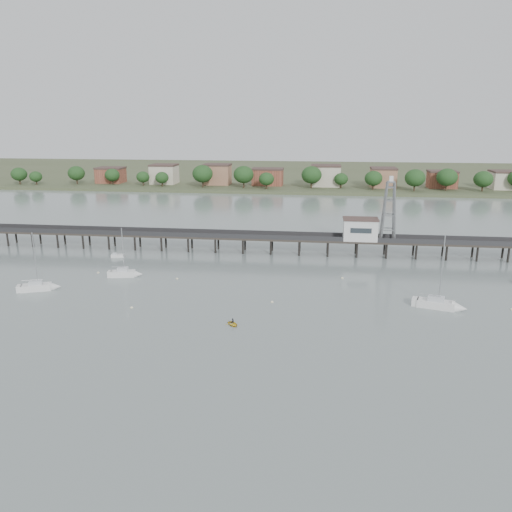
{
  "coord_description": "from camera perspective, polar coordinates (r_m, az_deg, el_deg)",
  "views": [
    {
      "loc": [
        14.55,
        -60.27,
        32.3
      ],
      "look_at": [
        1.81,
        42.0,
        4.0
      ],
      "focal_mm": 35.0,
      "sensor_mm": 36.0,
      "label": 1
    }
  ],
  "objects": [
    {
      "name": "ground_plane",
      "position": [
        69.91,
        -5.87,
        -12.25
      ],
      "size": [
        500.0,
        500.0,
        0.0
      ],
      "primitive_type": "plane",
      "color": "gray",
      "rests_on": "ground"
    },
    {
      "name": "pier",
      "position": [
        124.46,
        0.2,
        2.11
      ],
      "size": [
        150.0,
        5.0,
        5.5
      ],
      "color": "#2D2823",
      "rests_on": "ground"
    },
    {
      "name": "pier_building",
      "position": [
        123.42,
        11.82,
        3.04
      ],
      "size": [
        8.4,
        5.4,
        5.3
      ],
      "color": "silver",
      "rests_on": "ground"
    },
    {
      "name": "lattice_tower",
      "position": [
        123.3,
        14.95,
        4.93
      ],
      "size": [
        3.2,
        3.2,
        15.5
      ],
      "color": "slate",
      "rests_on": "ground"
    },
    {
      "name": "sailboat_b",
      "position": [
        109.43,
        -14.49,
        -1.96
      ],
      "size": [
        6.85,
        3.15,
        11.07
      ],
      "rotation": [
        0.0,
        0.0,
        0.19
      ],
      "color": "white",
      "rests_on": "ground"
    },
    {
      "name": "sailboat_d",
      "position": [
        94.34,
        20.67,
        -5.29
      ],
      "size": [
        8.78,
        4.69,
        13.91
      ],
      "rotation": [
        0.0,
        0.0,
        -0.28
      ],
      "color": "white",
      "rests_on": "ground"
    },
    {
      "name": "sailboat_a",
      "position": [
        106.28,
        -23.24,
        -3.26
      ],
      "size": [
        7.59,
        4.71,
        12.19
      ],
      "rotation": [
        0.0,
        0.0,
        0.38
      ],
      "color": "white",
      "rests_on": "ground"
    },
    {
      "name": "white_tender",
      "position": [
        125.47,
        -15.56,
        0.04
      ],
      "size": [
        3.31,
        1.95,
        1.21
      ],
      "rotation": [
        0.0,
        0.0,
        0.22
      ],
      "color": "white",
      "rests_on": "ground"
    },
    {
      "name": "yellow_dinghy",
      "position": [
        81.9,
        -2.66,
        -7.89
      ],
      "size": [
        1.7,
        1.5,
        2.47
      ],
      "primitive_type": "imported",
      "rotation": [
        0.0,
        0.0,
        0.67
      ],
      "color": "gold",
      "rests_on": "ground"
    },
    {
      "name": "dinghy_occupant",
      "position": [
        81.9,
        -2.66,
        -7.89
      ],
      "size": [
        0.43,
        1.01,
        0.24
      ],
      "primitive_type": "imported",
      "rotation": [
        0.0,
        0.0,
        3.07
      ],
      "color": "black",
      "rests_on": "ground"
    },
    {
      "name": "mooring_buoys",
      "position": [
        97.67,
        -0.68,
        -3.91
      ],
      "size": [
        81.99,
        22.5,
        0.39
      ],
      "color": "#F8F0C1",
      "rests_on": "ground"
    },
    {
      "name": "far_shore",
      "position": [
        301.82,
        4.43,
        9.35
      ],
      "size": [
        500.0,
        170.0,
        10.4
      ],
      "color": "#475133",
      "rests_on": "ground"
    }
  ]
}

